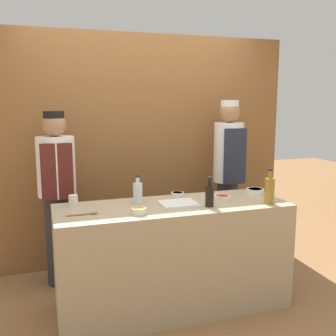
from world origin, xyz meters
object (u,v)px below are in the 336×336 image
Objects in this scene: sauce_bowl_white at (255,191)px; chef_right at (228,174)px; sauce_bowl_red at (222,198)px; wooden_spoon at (86,213)px; sauce_bowl_orange at (139,211)px; chef_left at (57,192)px; bottle_soy at (210,195)px; bottle_clear at (138,192)px; sauce_bowl_brown at (178,194)px; cup_cream at (73,201)px; cutting_board at (178,204)px; bottle_vinegar at (269,190)px.

sauce_bowl_white is 0.65m from chef_right.
sauce_bowl_red is 0.55× the size of wooden_spoon.
chef_left reaches higher than sauce_bowl_orange.
bottle_soy is 1.44m from chef_left.
bottle_clear reaches higher than wooden_spoon.
sauce_bowl_red is at bearing -38.11° from sauce_bowl_brown.
sauce_bowl_brown is 0.07× the size of chef_left.
sauce_bowl_orange is 0.07× the size of chef_left.
sauce_bowl_white is 1.53m from wooden_spoon.
bottle_clear is (-1.08, 0.03, 0.06)m from sauce_bowl_white.
sauce_bowl_orange is 0.59m from cup_cream.
sauce_bowl_orange reaches higher than sauce_bowl_red.
sauce_bowl_white is at bearing 9.16° from cutting_board.
chef_right is (0.83, 0.77, 0.06)m from cutting_board.
cutting_board is 0.18× the size of chef_left.
chef_right is at bearing -0.00° from chef_left.
bottle_soy reaches higher than sauce_bowl_red.
chef_right reaches higher than cutting_board.
cutting_board is at bearing 164.70° from bottle_vinegar.
chef_right is at bearing 83.19° from bottle_vinegar.
sauce_bowl_orange is (-0.76, -0.16, 0.00)m from sauce_bowl_red.
bottle_vinegar is 1.21× the size of bottle_soy.
chef_right is (1.20, 0.93, 0.05)m from sauce_bowl_orange.
bottle_soy is 1.09m from chef_right.
cup_cream is at bearing 171.43° from bottle_clear.
sauce_bowl_orange is 1.24× the size of cup_cream.
sauce_bowl_orange is at bearing -137.88° from sauce_bowl_brown.
cup_cream is (-1.20, 0.22, 0.02)m from sauce_bowl_red.
cutting_board is (0.37, 0.16, -0.02)m from sauce_bowl_orange.
bottle_vinegar is at bearing -18.89° from bottle_clear.
sauce_bowl_brown is 0.40m from bottle_soy.
bottle_clear is 0.98× the size of wooden_spoon.
cup_cream is (-0.81, 0.23, 0.03)m from cutting_board.
cutting_board is 1.21× the size of bottle_soy.
cup_cream is 0.05× the size of chef_left.
bottle_vinegar is 0.17× the size of chef_right.
sauce_bowl_white is 0.64× the size of bottle_soy.
sauce_bowl_brown is at bearing 144.91° from bottle_vinegar.
sauce_bowl_brown is 0.26m from cutting_board.
sauce_bowl_white is 0.65× the size of wooden_spoon.
cutting_board is 1.26× the size of bottle_clear.
chef_left is 1.74m from chef_right.
bottle_clear is (-0.69, 0.15, 0.07)m from sauce_bowl_red.
bottle_vinegar is at bearing -2.01° from sauce_bowl_orange.
chef_right is (0.06, 0.65, 0.04)m from sauce_bowl_white.
bottle_soy is 0.59m from bottle_clear.
chef_right reaches higher than sauce_bowl_white.
sauce_bowl_brown is at bearing 14.43° from bottle_clear.
sauce_bowl_red is at bearing -162.59° from sauce_bowl_white.
chef_left is (-1.63, 0.97, -0.11)m from bottle_vinegar.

